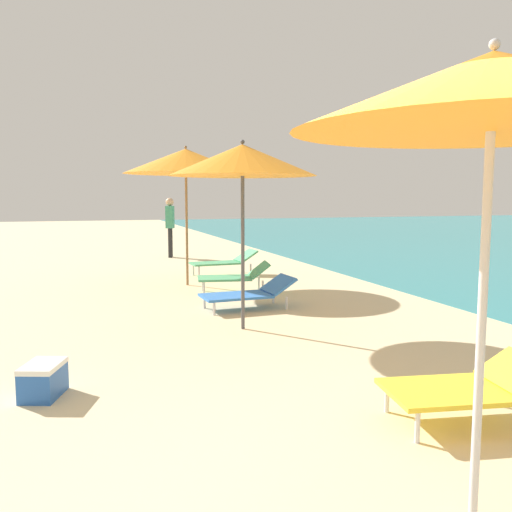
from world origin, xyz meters
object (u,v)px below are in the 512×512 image
(umbrella_farthest, at_px, (186,161))
(cooler_box, at_px, (43,380))
(lounger_nearest_shoreside, at_px, (466,387))
(umbrella_nearest, at_px, (492,92))
(umbrella_second, at_px, (243,160))
(person_walking_mid, at_px, (170,221))
(lounger_second_shoreside, at_px, (249,293))
(lounger_farthest_inland, at_px, (235,276))
(lounger_farthest_shoreside, at_px, (224,261))

(umbrella_farthest, xyz_separation_m, cooler_box, (-2.45, -5.83, -2.38))
(lounger_nearest_shoreside, bearing_deg, umbrella_nearest, 62.15)
(umbrella_second, height_order, cooler_box, umbrella_second)
(umbrella_farthest, bearing_deg, umbrella_nearest, -90.05)
(umbrella_farthest, height_order, person_walking_mid, umbrella_farthest)
(umbrella_nearest, height_order, lounger_nearest_shoreside, umbrella_nearest)
(umbrella_farthest, xyz_separation_m, person_walking_mid, (0.48, 5.24, -1.44))
(lounger_nearest_shoreside, relative_size, lounger_second_shoreside, 0.88)
(umbrella_second, distance_m, lounger_second_shoreside, 2.47)
(lounger_nearest_shoreside, xyz_separation_m, umbrella_farthest, (-0.86, 7.50, 2.24))
(lounger_nearest_shoreside, height_order, umbrella_farthest, umbrella_farthest)
(umbrella_nearest, xyz_separation_m, lounger_farthest_inland, (0.70, 7.48, -2.06))
(lounger_second_shoreside, bearing_deg, umbrella_farthest, -82.18)
(umbrella_nearest, xyz_separation_m, lounger_second_shoreside, (0.52, 5.99, -2.11))
(lounger_farthest_shoreside, xyz_separation_m, person_walking_mid, (-0.60, 4.11, 0.77))
(umbrella_farthest, bearing_deg, umbrella_second, -89.56)
(lounger_farthest_shoreside, height_order, person_walking_mid, person_walking_mid)
(lounger_farthest_inland, height_order, person_walking_mid, person_walking_mid)
(lounger_nearest_shoreside, xyz_separation_m, cooler_box, (-3.31, 1.67, -0.14))
(umbrella_second, height_order, lounger_farthest_shoreside, umbrella_second)
(lounger_second_shoreside, relative_size, umbrella_farthest, 0.54)
(lounger_second_shoreside, xyz_separation_m, umbrella_farthest, (-0.51, 2.65, 2.27))
(lounger_nearest_shoreside, height_order, lounger_second_shoreside, lounger_nearest_shoreside)
(lounger_farthest_shoreside, bearing_deg, lounger_farthest_inland, 76.97)
(lounger_second_shoreside, bearing_deg, lounger_farthest_shoreside, -101.75)
(lounger_nearest_shoreside, distance_m, cooler_box, 3.71)
(person_walking_mid, bearing_deg, lounger_farthest_inland, -70.15)
(person_walking_mid, bearing_deg, lounger_second_shoreside, -71.81)
(person_walking_mid, xyz_separation_m, cooler_box, (-2.93, -11.07, -0.94))
(umbrella_second, xyz_separation_m, lounger_farthest_inland, (0.66, 2.77, -2.00))
(lounger_nearest_shoreside, bearing_deg, umbrella_farthest, -74.19)
(umbrella_second, xyz_separation_m, person_walking_mid, (0.45, 9.17, -1.22))
(person_walking_mid, bearing_deg, umbrella_second, -74.84)
(umbrella_nearest, relative_size, lounger_farthest_shoreside, 1.70)
(lounger_second_shoreside, bearing_deg, umbrella_nearest, 81.96)
(person_walking_mid, height_order, cooler_box, person_walking_mid)
(umbrella_second, relative_size, lounger_farthest_shoreside, 1.67)
(lounger_farthest_inland, height_order, cooler_box, lounger_farthest_inland)
(cooler_box, bearing_deg, person_walking_mid, 75.15)
(umbrella_farthest, relative_size, person_walking_mid, 1.60)
(umbrella_nearest, distance_m, umbrella_farthest, 8.64)
(lounger_second_shoreside, relative_size, lounger_farthest_inland, 1.07)
(cooler_box, bearing_deg, umbrella_farthest, 67.19)
(umbrella_nearest, distance_m, person_walking_mid, 13.95)
(umbrella_nearest, distance_m, lounger_second_shoreside, 6.37)
(lounger_farthest_shoreside, height_order, cooler_box, lounger_farthest_shoreside)
(lounger_nearest_shoreside, height_order, lounger_farthest_shoreside, lounger_farthest_shoreside)
(lounger_second_shoreside, bearing_deg, lounger_nearest_shoreside, 91.00)
(lounger_farthest_shoreside, bearing_deg, lounger_second_shoreside, 78.07)
(umbrella_nearest, xyz_separation_m, lounger_nearest_shoreside, (0.87, 1.14, -2.08))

